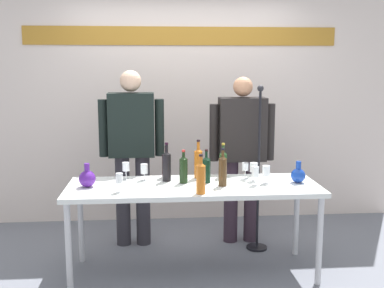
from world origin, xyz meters
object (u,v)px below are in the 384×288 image
(presenter_left, at_px, (132,146))
(wine_bottle_2, at_px, (223,163))
(wine_glass_left_0, at_px, (144,169))
(decanter_blue_left, at_px, (87,178))
(presenter_right, at_px, (242,148))
(wine_glass_left_1, at_px, (119,179))
(microphone_stand, at_px, (258,195))
(wine_bottle_0, at_px, (198,162))
(wine_glass_right_0, at_px, (266,171))
(wine_glass_left_2, at_px, (126,167))
(wine_bottle_4, at_px, (223,170))
(wine_bottle_7, at_px, (167,165))
(wine_glass_right_2, at_px, (254,168))
(wine_bottle_1, at_px, (184,169))
(wine_glass_right_1, at_px, (245,167))
(wine_glass_right_3, at_px, (255,172))
(display_table, at_px, (193,192))
(wine_bottle_3, at_px, (201,177))
(decanter_blue_right, at_px, (298,175))
(wine_bottle_6, at_px, (166,164))
(wine_bottle_5, at_px, (206,169))

(presenter_left, height_order, wine_bottle_2, presenter_left)
(wine_glass_left_0, bearing_deg, decanter_blue_left, -156.18)
(presenter_right, xyz_separation_m, wine_glass_left_1, (-1.14, -0.88, -0.07))
(microphone_stand, bearing_deg, wine_bottle_0, -158.78)
(wine_glass_right_0, height_order, microphone_stand, microphone_stand)
(decanter_blue_left, bearing_deg, wine_glass_left_2, 38.05)
(wine_bottle_4, xyz_separation_m, wine_glass_left_1, (-0.84, -0.13, -0.03))
(wine_bottle_7, xyz_separation_m, wine_glass_right_2, (0.75, -0.06, -0.02))
(decanter_blue_left, bearing_deg, presenter_right, 26.41)
(decanter_blue_left, bearing_deg, wine_bottle_1, 5.15)
(presenter_left, xyz_separation_m, wine_glass_right_1, (1.01, -0.53, -0.11))
(wine_glass_right_2, height_order, wine_glass_right_3, same)
(wine_glass_right_3, bearing_deg, wine_glass_right_1, 100.56)
(display_table, relative_size, wine_bottle_7, 6.27)
(wine_glass_right_1, bearing_deg, wine_glass_left_0, 178.12)
(wine_bottle_1, height_order, wine_bottle_4, wine_bottle_4)
(wine_glass_left_2, height_order, wine_glass_right_0, same)
(display_table, bearing_deg, wine_bottle_3, -83.08)
(decanter_blue_left, xyz_separation_m, decanter_blue_right, (1.77, 0.00, -0.01))
(wine_bottle_6, relative_size, wine_glass_left_1, 1.86)
(wine_bottle_6, relative_size, wine_glass_right_3, 1.80)
(wine_bottle_4, bearing_deg, presenter_left, 135.92)
(wine_bottle_5, bearing_deg, wine_glass_right_0, -8.49)
(wine_glass_right_2, distance_m, wine_glass_right_3, 0.15)
(presenter_right, height_order, wine_glass_right_3, presenter_right)
(display_table, height_order, wine_bottle_4, wine_bottle_4)
(wine_bottle_7, xyz_separation_m, wine_glass_right_3, (0.73, -0.20, -0.03))
(decanter_blue_right, xyz_separation_m, wine_glass_right_0, (-0.28, -0.00, 0.04))
(wine_bottle_2, bearing_deg, presenter_left, 152.00)
(decanter_blue_left, height_order, wine_glass_right_1, decanter_blue_left)
(wine_glass_right_1, bearing_deg, wine_bottle_0, 169.57)
(wine_bottle_6, relative_size, wine_glass_right_2, 1.80)
(display_table, bearing_deg, wine_bottle_2, 42.04)
(presenter_right, bearing_deg, wine_bottle_2, -119.75)
(wine_glass_right_0, bearing_deg, wine_bottle_2, 141.28)
(presenter_right, bearing_deg, wine_glass_right_1, -97.32)
(wine_bottle_0, bearing_deg, decanter_blue_right, -16.73)
(wine_bottle_5, relative_size, wine_glass_right_3, 1.81)
(presenter_right, distance_m, microphone_stand, 0.49)
(wine_bottle_1, height_order, wine_glass_left_2, wine_bottle_1)
(presenter_right, distance_m, wine_glass_right_3, 0.75)
(wine_glass_right_1, bearing_deg, wine_bottle_2, 154.42)
(wine_bottle_5, bearing_deg, display_table, -148.54)
(wine_glass_left_0, height_order, microphone_stand, microphone_stand)
(presenter_right, xyz_separation_m, wine_bottle_4, (-0.30, -0.75, -0.04))
(wine_glass_right_1, bearing_deg, wine_glass_left_2, 176.61)
(wine_glass_right_2, xyz_separation_m, microphone_stand, (0.13, 0.38, -0.36))
(wine_glass_right_2, bearing_deg, wine_bottle_5, -176.32)
(decanter_blue_right, bearing_deg, wine_glass_right_1, 157.56)
(wine_glass_right_2, bearing_deg, wine_bottle_4, -152.74)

